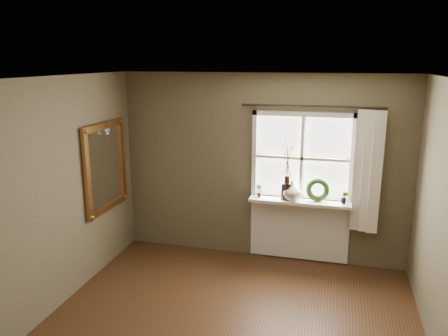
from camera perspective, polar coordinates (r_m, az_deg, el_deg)
name	(u,v)px	position (r m, az deg, el deg)	size (l,w,h in m)	color
ceiling	(218,80)	(3.70, -0.73, 11.36)	(4.50, 4.50, 0.00)	silver
wall_back	(262,167)	(6.12, 5.02, 0.09)	(4.00, 0.10, 2.60)	brown
wall_left	(25,208)	(4.90, -24.54, -4.75)	(0.10, 4.50, 2.60)	brown
window_frame	(302,158)	(5.95, 10.16, 1.29)	(1.36, 0.06, 1.24)	white
window_sill	(300,202)	(6.00, 9.84, -4.35)	(1.36, 0.26, 0.04)	white
window_apron	(299,229)	(6.25, 9.76, -7.86)	(1.36, 0.04, 0.88)	white
dark_jug	(287,191)	(5.97, 8.17, -2.98)	(0.16, 0.16, 0.23)	black
cream_vase	(292,190)	(5.96, 8.84, -2.86)	(0.26, 0.26, 0.27)	beige
wreath	(318,192)	(5.98, 12.14, -3.11)	(0.31, 0.31, 0.08)	#25401C
potted_plant_left	(259,191)	(6.03, 4.57, -2.96)	(0.10, 0.07, 0.18)	#25401C
potted_plant_right	(344,198)	(5.95, 15.46, -3.74)	(0.09, 0.08, 0.17)	#25401C
curtain	(367,172)	(5.88, 18.21, -0.52)	(0.36, 0.12, 1.59)	silver
curtain_rod	(312,106)	(5.77, 11.41, 7.89)	(0.03, 0.03, 1.84)	black
gilt_mirror	(106,167)	(6.00, -15.21, 0.17)	(0.10, 0.99, 1.18)	white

